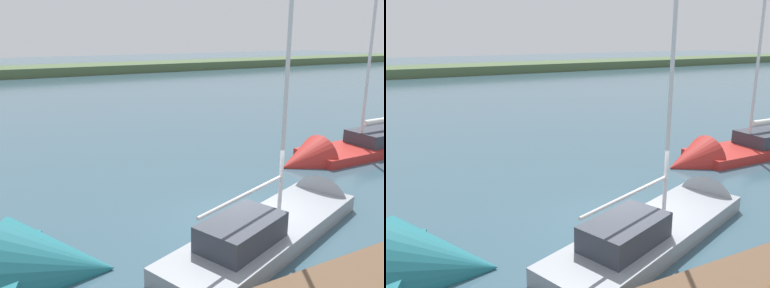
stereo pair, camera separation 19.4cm
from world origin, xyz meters
TOP-DOWN VIEW (x-y plane):
  - ground_plane at (0.00, 0.00)m, footprint 200.00×200.00m
  - far_shoreline at (0.00, -51.25)m, footprint 180.00×8.00m
  - sailboat_inner_slip at (-1.13, 0.39)m, footprint 8.81×4.87m
  - sailboat_far_right at (-8.05, -3.86)m, footprint 8.77×2.33m

SIDE VIEW (x-z plane):
  - ground_plane at x=0.00m, z-range 0.00..0.00m
  - far_shoreline at x=0.00m, z-range -1.20..1.20m
  - sailboat_inner_slip at x=-1.13m, z-range -5.42..5.71m
  - sailboat_far_right at x=-8.05m, z-range -4.55..4.88m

